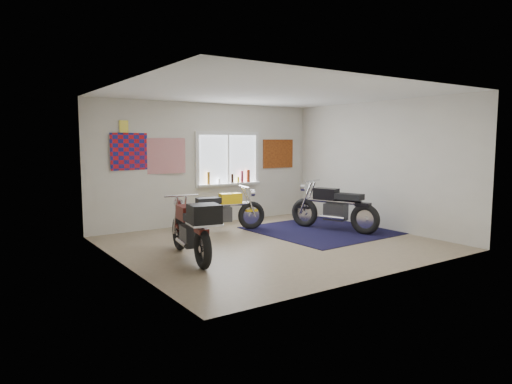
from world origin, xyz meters
TOP-DOWN VIEW (x-y plane):
  - ground at (0.00, 0.00)m, footprint 5.50×5.50m
  - room_shell at (0.00, 0.00)m, footprint 5.50×5.50m
  - navy_rug at (1.53, 0.41)m, footprint 2.60×2.70m
  - window_assembly at (0.50, 2.47)m, footprint 1.66×0.17m
  - oil_bottles at (0.64, 2.40)m, footprint 1.14×0.09m
  - flag_display at (-1.90, 2.48)m, footprint 1.60×0.10m
  - triumph_poster at (1.95, 2.48)m, footprint 0.90×0.03m
  - yellow_triumph at (-0.20, 1.50)m, footprint 1.83×0.62m
  - black_chrome_bike at (1.75, 0.27)m, footprint 0.86×1.95m
  - maroon_tourer at (-1.78, -0.28)m, footprint 0.74×1.92m

SIDE VIEW (x-z plane):
  - ground at x=0.00m, z-range 0.00..0.00m
  - navy_rug at x=1.53m, z-range 0.00..0.01m
  - yellow_triumph at x=-0.20m, z-range -0.06..0.88m
  - black_chrome_bike at x=1.75m, z-range -0.06..0.97m
  - maroon_tourer at x=-1.78m, z-range 0.02..1.00m
  - oil_bottles at x=0.64m, z-range 0.88..1.18m
  - window_assembly at x=0.50m, z-range 0.74..2.00m
  - triumph_poster at x=1.95m, z-range 1.20..1.90m
  - room_shell at x=0.00m, z-range -1.11..4.39m
  - flag_display at x=-1.90m, z-range 1.56..2.73m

